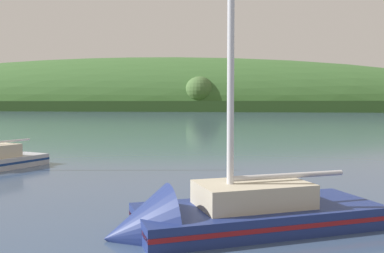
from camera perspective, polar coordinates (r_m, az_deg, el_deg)
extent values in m
cube|color=#27431B|center=(221.63, 3.23, 2.81)|extent=(563.05, 88.64, 5.03)
ellipsoid|color=#38602D|center=(259.71, -9.84, 2.27)|extent=(451.66, 103.81, 62.87)
sphere|color=#476B38|center=(211.15, 1.00, 4.88)|extent=(14.75, 14.75, 14.75)
cube|color=navy|center=(13.95, 9.01, -13.05)|extent=(8.35, 6.57, 1.24)
cone|color=navy|center=(12.77, -7.47, -14.59)|extent=(3.18, 3.57, 2.99)
cube|color=maroon|center=(13.87, 9.02, -11.83)|extent=(8.37, 6.60, 0.14)
cube|color=#BCB299|center=(13.62, 8.30, -9.12)|extent=(4.11, 3.58, 0.75)
cylinder|color=silver|center=(13.22, 5.34, 14.05)|extent=(0.22, 0.22, 11.53)
cylinder|color=silver|center=(14.11, 13.01, -6.57)|extent=(3.66, 2.18, 0.17)
cylinder|color=silver|center=(28.33, -23.77, -1.85)|extent=(1.00, 3.02, 0.13)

